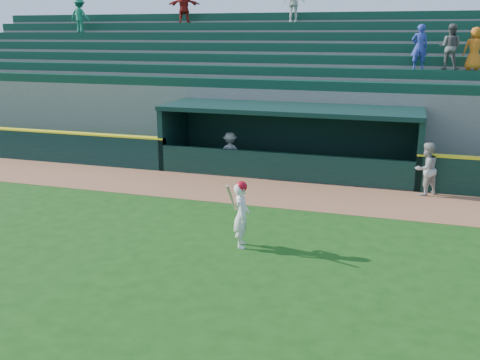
{
  "coord_description": "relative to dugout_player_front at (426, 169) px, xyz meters",
  "views": [
    {
      "loc": [
        4.02,
        -11.37,
        5.05
      ],
      "look_at": [
        0.0,
        1.6,
        1.3
      ],
      "focal_mm": 40.0,
      "sensor_mm": 36.0,
      "label": 1
    }
  ],
  "objects": [
    {
      "name": "warning_track",
      "position": [
        -4.8,
        -1.25,
        -0.85
      ],
      "size": [
        40.0,
        3.0,
        0.01
      ],
      "primitive_type": "cube",
      "color": "#955C3B",
      "rests_on": "ground"
    },
    {
      "name": "dugout",
      "position": [
        -4.8,
        1.85,
        0.5
      ],
      "size": [
        9.4,
        2.8,
        2.46
      ],
      "color": "slate",
      "rests_on": "ground"
    },
    {
      "name": "dugout_player_front",
      "position": [
        0.0,
        0.0,
        0.0
      ],
      "size": [
        1.05,
        1.04,
        1.72
      ],
      "primitive_type": "imported",
      "rotation": [
        0.0,
        0.0,
        3.89
      ],
      "color": "#A4A49F",
      "rests_on": "ground"
    },
    {
      "name": "ground",
      "position": [
        -4.8,
        -6.15,
        -0.86
      ],
      "size": [
        120.0,
        120.0,
        0.0
      ],
      "primitive_type": "plane",
      "color": "#174210",
      "rests_on": "ground"
    },
    {
      "name": "dugout_player_inside",
      "position": [
        -6.92,
        1.01,
        -0.12
      ],
      "size": [
        1.08,
        0.8,
        1.48
      ],
      "primitive_type": "imported",
      "rotation": [
        0.0,
        0.0,
        3.43
      ],
      "color": "gray",
      "rests_on": "ground"
    },
    {
      "name": "batter_at_plate",
      "position": [
        -4.36,
        -5.87,
        -0.02
      ],
      "size": [
        0.52,
        0.81,
        1.67
      ],
      "color": "white",
      "rests_on": "ground"
    },
    {
      "name": "stands",
      "position": [
        -4.8,
        6.42,
        1.54
      ],
      "size": [
        34.5,
        6.25,
        7.16
      ],
      "color": "slate",
      "rests_on": "ground"
    }
  ]
}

